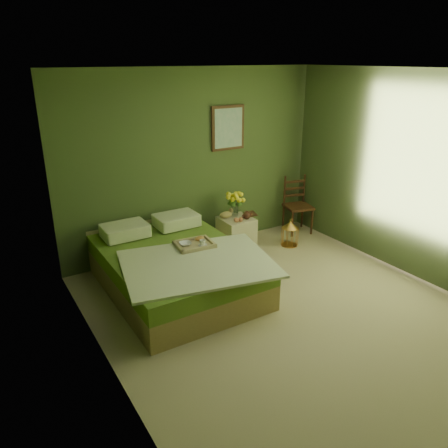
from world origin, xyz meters
TOP-DOWN VIEW (x-y plane):
  - floor at (0.00, 0.00)m, footprint 4.50×4.50m
  - ceiling at (0.00, 0.00)m, footprint 4.50×4.50m
  - wall_back at (0.00, 2.25)m, footprint 4.00×0.00m
  - wall_left at (-2.00, 0.00)m, footprint 0.00×4.50m
  - wall_right at (2.00, 0.00)m, footprint 0.00×4.50m
  - wall_art at (0.55, 2.22)m, footprint 0.54×0.04m
  - bed at (-0.84, 1.25)m, footprint 1.88×2.37m
  - nightstand at (0.46, 1.84)m, footprint 0.46×0.47m
  - chair at (1.70, 1.98)m, footprint 0.49×0.49m
  - birdcage at (1.23, 1.53)m, footprint 0.25×0.25m
  - book_lower at (0.63, 1.84)m, footprint 0.17×0.22m
  - book_upper at (0.63, 1.84)m, footprint 0.20×0.24m
  - cereal_bowl at (-0.70, 1.20)m, footprint 0.18×0.18m
  - coffee_cup at (-0.52, 1.09)m, footprint 0.09×0.09m

SIDE VIEW (x-z plane):
  - floor at x=0.00m, z-range 0.00..0.00m
  - birdcage at x=1.23m, z-range 0.00..0.38m
  - bed at x=-0.84m, z-range -0.41..1.05m
  - nightstand at x=0.46m, z-range -0.12..0.81m
  - chair at x=1.70m, z-range 0.05..0.97m
  - book_lower at x=0.63m, z-range 0.50..0.52m
  - book_upper at x=0.63m, z-range 0.52..0.54m
  - cereal_bowl at x=-0.70m, z-range 0.56..0.60m
  - coffee_cup at x=-0.52m, z-range 0.56..0.63m
  - wall_back at x=0.00m, z-range -0.70..3.30m
  - wall_left at x=-2.00m, z-range -0.95..3.55m
  - wall_right at x=2.00m, z-range -0.95..3.55m
  - wall_art at x=0.55m, z-range 1.43..2.07m
  - ceiling at x=0.00m, z-range 2.60..2.60m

